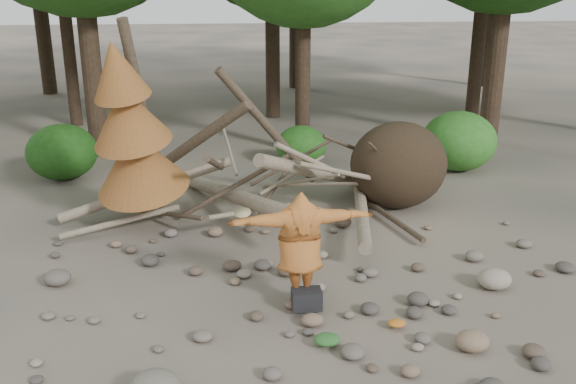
{
  "coord_description": "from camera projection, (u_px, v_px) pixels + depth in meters",
  "views": [
    {
      "loc": [
        -1.24,
        -9.28,
        5.13
      ],
      "look_at": [
        -0.18,
        1.5,
        1.4
      ],
      "focal_mm": 40.0,
      "sensor_mm": 36.0,
      "label": 1
    }
  ],
  "objects": [
    {
      "name": "boulder_mid_right",
      "position": [
        494.0,
        279.0,
        10.92
      ],
      "size": [
        0.58,
        0.52,
        0.35
      ],
      "primitive_type": "ellipsoid",
      "color": "gray",
      "rests_on": "ground"
    },
    {
      "name": "boulder_front_right",
      "position": [
        472.0,
        341.0,
        9.14
      ],
      "size": [
        0.48,
        0.44,
        0.29
      ],
      "primitive_type": "ellipsoid",
      "color": "#846A52",
      "rests_on": "ground"
    },
    {
      "name": "bush_right",
      "position": [
        459.0,
        141.0,
        17.3
      ],
      "size": [
        2.0,
        2.0,
        1.6
      ],
      "primitive_type": "ellipsoid",
      "color": "#347B26",
      "rests_on": "ground"
    },
    {
      "name": "deadfall_pile",
      "position": [
        374.0,
        168.0,
        14.38
      ],
      "size": [
        8.55,
        5.24,
        3.3
      ],
      "color": "#332619",
      "rests_on": "ground"
    },
    {
      "name": "cloth_orange",
      "position": [
        397.0,
        326.0,
        9.7
      ],
      "size": [
        0.28,
        0.23,
        0.1
      ],
      "primitive_type": "ellipsoid",
      "color": "#B2641E",
      "rests_on": "ground"
    },
    {
      "name": "dead_conifer",
      "position": [
        132.0,
        132.0,
        12.71
      ],
      "size": [
        2.06,
        2.16,
        4.35
      ],
      "color": "#4C3F30",
      "rests_on": "ground"
    },
    {
      "name": "backpack",
      "position": [
        307.0,
        302.0,
        10.17
      ],
      "size": [
        0.48,
        0.33,
        0.31
      ],
      "primitive_type": "cube",
      "rotation": [
        0.0,
        0.0,
        0.04
      ],
      "color": "black",
      "rests_on": "ground"
    },
    {
      "name": "frisbee_thrower",
      "position": [
        300.0,
        247.0,
        10.14
      ],
      "size": [
        2.32,
        0.78,
        1.85
      ],
      "color": "#AF6127",
      "rests_on": "ground"
    },
    {
      "name": "ground",
      "position": [
        308.0,
        302.0,
        10.52
      ],
      "size": [
        120.0,
        120.0,
        0.0
      ],
      "primitive_type": "plane",
      "color": "#514C44",
      "rests_on": "ground"
    },
    {
      "name": "bush_left",
      "position": [
        62.0,
        152.0,
        16.55
      ],
      "size": [
        1.8,
        1.8,
        1.44
      ],
      "primitive_type": "ellipsoid",
      "color": "#1F5215",
      "rests_on": "ground"
    },
    {
      "name": "bush_mid",
      "position": [
        301.0,
        146.0,
        17.75
      ],
      "size": [
        1.4,
        1.4,
        1.12
      ],
      "primitive_type": "ellipsoid",
      "color": "#2A681E",
      "rests_on": "ground"
    },
    {
      "name": "cloth_green",
      "position": [
        327.0,
        342.0,
        9.23
      ],
      "size": [
        0.39,
        0.32,
        0.15
      ],
      "primitive_type": "ellipsoid",
      "color": "#285D25",
      "rests_on": "ground"
    },
    {
      "name": "boulder_mid_left",
      "position": [
        57.0,
        277.0,
        11.04
      ],
      "size": [
        0.47,
        0.42,
        0.28
      ],
      "primitive_type": "ellipsoid",
      "color": "#5A524C",
      "rests_on": "ground"
    }
  ]
}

